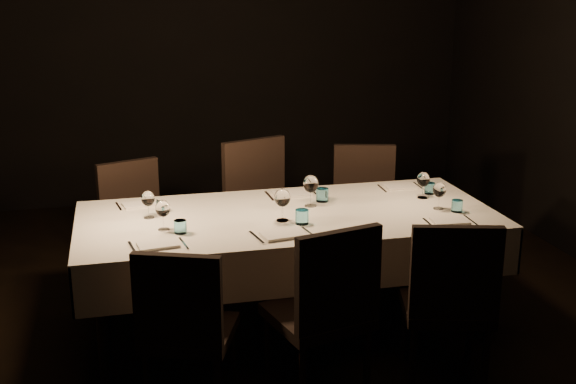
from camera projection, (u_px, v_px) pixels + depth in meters
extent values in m
cube|color=black|center=(288.00, 328.00, 4.60)|extent=(5.00, 6.00, 0.01)
cube|color=black|center=(216.00, 48.00, 6.98)|extent=(5.00, 0.01, 3.00)
cube|color=black|center=(288.00, 219.00, 4.39)|extent=(2.40, 1.00, 0.04)
cylinder|color=black|center=(103.00, 325.00, 3.86)|extent=(0.07, 0.07, 0.71)
cylinder|color=black|center=(104.00, 267.00, 4.64)|extent=(0.07, 0.07, 0.71)
cylinder|color=black|center=(484.00, 285.00, 4.36)|extent=(0.07, 0.07, 0.71)
cylinder|color=black|center=(427.00, 239.00, 5.14)|extent=(0.07, 0.07, 0.71)
cube|color=silver|center=(288.00, 215.00, 4.39)|extent=(2.52, 1.12, 0.01)
cube|color=silver|center=(269.00, 210.00, 4.94)|extent=(2.52, 0.01, 0.28)
cube|color=silver|center=(312.00, 271.00, 3.91)|extent=(2.52, 0.01, 0.28)
cube|color=silver|center=(475.00, 222.00, 4.71)|extent=(0.01, 1.12, 0.28)
cube|color=silver|center=(76.00, 255.00, 4.15)|extent=(0.01, 1.12, 0.28)
cylinder|color=black|center=(232.00, 356.00, 3.87)|extent=(0.04, 0.04, 0.37)
cylinder|color=black|center=(169.00, 352.00, 3.92)|extent=(0.04, 0.04, 0.37)
cube|color=black|center=(190.00, 333.00, 3.67)|extent=(0.56, 0.56, 0.06)
cube|color=black|center=(178.00, 301.00, 3.42)|extent=(0.42, 0.20, 0.47)
cube|color=white|center=(158.00, 245.00, 3.85)|extent=(0.23, 0.16, 0.02)
cube|color=silver|center=(132.00, 248.00, 3.82)|extent=(0.04, 0.19, 0.01)
cube|color=silver|center=(184.00, 243.00, 3.88)|extent=(0.04, 0.19, 0.01)
cylinder|color=#A7E1F2|center=(180.00, 227.00, 4.04)|extent=(0.07, 0.07, 0.08)
cylinder|color=white|center=(164.00, 229.00, 4.10)|extent=(0.07, 0.07, 0.00)
cylinder|color=white|center=(163.00, 222.00, 4.09)|extent=(0.01, 0.01, 0.08)
ellipsoid|color=white|center=(163.00, 208.00, 4.07)|extent=(0.09, 0.09, 0.10)
cylinder|color=black|center=(329.00, 333.00, 4.09)|extent=(0.04, 0.04, 0.41)
cylinder|color=black|center=(367.00, 364.00, 3.76)|extent=(0.04, 0.04, 0.41)
cylinder|color=black|center=(268.00, 348.00, 3.92)|extent=(0.04, 0.04, 0.41)
cylinder|color=black|center=(302.00, 382.00, 3.59)|extent=(0.04, 0.04, 0.41)
cube|color=black|center=(317.00, 316.00, 3.78)|extent=(0.57, 0.57, 0.06)
cube|color=black|center=(339.00, 280.00, 3.52)|extent=(0.46, 0.16, 0.51)
cube|color=white|center=(283.00, 234.00, 4.00)|extent=(0.26, 0.19, 0.02)
cube|color=silver|center=(257.00, 238.00, 3.97)|extent=(0.05, 0.22, 0.01)
cube|color=silver|center=(310.00, 233.00, 4.04)|extent=(0.05, 0.22, 0.01)
cylinder|color=#A7E1F2|center=(302.00, 217.00, 4.19)|extent=(0.08, 0.08, 0.08)
cylinder|color=white|center=(282.00, 220.00, 4.26)|extent=(0.07, 0.07, 0.00)
cylinder|color=white|center=(282.00, 212.00, 4.24)|extent=(0.01, 0.01, 0.09)
ellipsoid|color=white|center=(282.00, 198.00, 4.22)|extent=(0.10, 0.10, 0.11)
cylinder|color=black|center=(470.00, 329.00, 4.15)|extent=(0.04, 0.04, 0.40)
cylinder|color=black|center=(485.00, 362.00, 3.78)|extent=(0.04, 0.04, 0.40)
cylinder|color=black|center=(404.00, 328.00, 4.16)|extent=(0.04, 0.04, 0.40)
cylinder|color=black|center=(413.00, 361.00, 3.79)|extent=(0.04, 0.04, 0.40)
cube|color=black|center=(445.00, 306.00, 3.91)|extent=(0.56, 0.56, 0.06)
cube|color=black|center=(456.00, 273.00, 3.64)|extent=(0.45, 0.17, 0.50)
cube|color=white|center=(450.00, 221.00, 4.23)|extent=(0.22, 0.15, 0.02)
cube|color=silver|center=(429.00, 224.00, 4.20)|extent=(0.02, 0.19, 0.01)
cube|color=silver|center=(470.00, 220.00, 4.26)|extent=(0.02, 0.19, 0.01)
cylinder|color=#A7E1F2|center=(457.00, 206.00, 4.41)|extent=(0.07, 0.07, 0.07)
cylinder|color=white|center=(438.00, 208.00, 4.48)|extent=(0.06, 0.06, 0.00)
cylinder|color=white|center=(439.00, 202.00, 4.47)|extent=(0.01, 0.01, 0.08)
ellipsoid|color=white|center=(439.00, 190.00, 4.45)|extent=(0.08, 0.08, 0.10)
cylinder|color=black|center=(129.00, 282.00, 4.82)|extent=(0.04, 0.04, 0.38)
cylinder|color=black|center=(109.00, 265.00, 5.11)|extent=(0.04, 0.04, 0.38)
cylinder|color=black|center=(178.00, 270.00, 5.01)|extent=(0.04, 0.04, 0.38)
cylinder|color=black|center=(157.00, 254.00, 5.30)|extent=(0.04, 0.04, 0.38)
cube|color=black|center=(142.00, 238.00, 5.00)|extent=(0.57, 0.57, 0.06)
cube|color=black|center=(129.00, 194.00, 5.07)|extent=(0.43, 0.20, 0.48)
cube|color=white|center=(139.00, 204.00, 4.54)|extent=(0.22, 0.16, 0.01)
cube|color=silver|center=(119.00, 207.00, 4.51)|extent=(0.04, 0.18, 0.01)
cube|color=silver|center=(160.00, 204.00, 4.57)|extent=(0.04, 0.18, 0.01)
cylinder|color=#A7E1F2|center=(162.00, 207.00, 4.39)|extent=(0.07, 0.07, 0.07)
cylinder|color=white|center=(149.00, 217.00, 4.31)|extent=(0.06, 0.06, 0.00)
cylinder|color=white|center=(149.00, 211.00, 4.30)|extent=(0.01, 0.01, 0.08)
ellipsoid|color=white|center=(148.00, 199.00, 4.28)|extent=(0.08, 0.08, 0.09)
cylinder|color=black|center=(261.00, 272.00, 4.92)|extent=(0.04, 0.04, 0.43)
cylinder|color=black|center=(231.00, 253.00, 5.25)|extent=(0.04, 0.04, 0.43)
cylinder|color=black|center=(311.00, 259.00, 5.14)|extent=(0.04, 0.04, 0.43)
cylinder|color=black|center=(279.00, 242.00, 5.47)|extent=(0.04, 0.04, 0.43)
cube|color=black|center=(270.00, 224.00, 5.13)|extent=(0.64, 0.64, 0.06)
cube|color=black|center=(254.00, 176.00, 5.22)|extent=(0.48, 0.22, 0.54)
cube|color=white|center=(292.00, 194.00, 4.76)|extent=(0.25, 0.17, 0.02)
cube|color=silver|center=(269.00, 196.00, 4.73)|extent=(0.02, 0.22, 0.01)
cube|color=silver|center=(315.00, 193.00, 4.80)|extent=(0.02, 0.22, 0.01)
cylinder|color=#A7E1F2|center=(322.00, 195.00, 4.62)|extent=(0.08, 0.08, 0.09)
cylinder|color=white|center=(311.00, 206.00, 4.53)|extent=(0.08, 0.08, 0.00)
cylinder|color=white|center=(311.00, 198.00, 4.52)|extent=(0.01, 0.01, 0.09)
ellipsoid|color=white|center=(311.00, 184.00, 4.49)|extent=(0.10, 0.10, 0.11)
cylinder|color=black|center=(340.00, 259.00, 5.20)|extent=(0.04, 0.04, 0.40)
cylinder|color=black|center=(338.00, 241.00, 5.56)|extent=(0.04, 0.04, 0.40)
cylinder|color=black|center=(392.00, 259.00, 5.19)|extent=(0.04, 0.04, 0.40)
cylinder|color=black|center=(387.00, 241.00, 5.55)|extent=(0.04, 0.04, 0.40)
cube|color=black|center=(365.00, 220.00, 5.31)|extent=(0.56, 0.56, 0.06)
cube|color=black|center=(364.00, 177.00, 5.42)|extent=(0.45, 0.17, 0.50)
cube|color=white|center=(400.00, 187.00, 4.93)|extent=(0.21, 0.14, 0.02)
cube|color=silver|center=(382.00, 189.00, 4.91)|extent=(0.02, 0.19, 0.01)
cube|color=silver|center=(419.00, 186.00, 4.97)|extent=(0.02, 0.19, 0.01)
cylinder|color=#A7E1F2|center=(430.00, 188.00, 4.79)|extent=(0.07, 0.07, 0.07)
cylinder|color=white|center=(422.00, 198.00, 4.70)|extent=(0.07, 0.07, 0.00)
cylinder|color=white|center=(423.00, 191.00, 4.69)|extent=(0.01, 0.01, 0.08)
ellipsoid|color=white|center=(423.00, 179.00, 4.67)|extent=(0.08, 0.08, 0.10)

